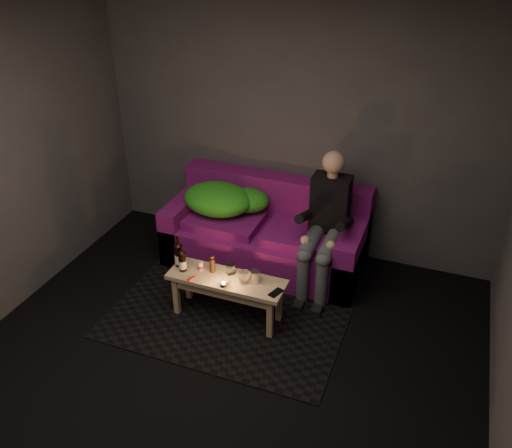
{
  "coord_description": "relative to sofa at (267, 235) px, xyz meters",
  "views": [
    {
      "loc": [
        1.39,
        -2.52,
        3.1
      ],
      "look_at": [
        -0.13,
        1.47,
        0.62
      ],
      "focal_mm": 38.0,
      "sensor_mm": 36.0,
      "label": 1
    }
  ],
  "objects": [
    {
      "name": "sofa",
      "position": [
        0.0,
        0.0,
        0.0
      ],
      "size": [
        1.92,
        0.87,
        0.83
      ],
      "color": "#710F5C",
      "rests_on": "floor"
    },
    {
      "name": "green_blanket",
      "position": [
        -0.46,
        -0.01,
        0.32
      ],
      "size": [
        0.85,
        0.58,
        0.29
      ],
      "color": "green",
      "rests_on": "sofa"
    },
    {
      "name": "tumbler_front",
      "position": [
        0.14,
        -0.96,
        0.17
      ],
      "size": [
        0.11,
        0.11,
        0.1
      ],
      "primitive_type": "cylinder",
      "rotation": [
        0.0,
        0.0,
        0.33
      ],
      "color": "white",
      "rests_on": "coffee_table"
    },
    {
      "name": "room",
      "position": [
        0.15,
        -1.35,
        1.34
      ],
      "size": [
        4.5,
        4.5,
        4.5
      ],
      "color": "silver",
      "rests_on": "ground"
    },
    {
      "name": "coffee_table",
      "position": [
        -0.02,
        -0.95,
        0.04
      ],
      "size": [
        1.02,
        0.33,
        0.42
      ],
      "rotation": [
        0.0,
        0.0,
        -0.0
      ],
      "color": "tan",
      "rests_on": "rug"
    },
    {
      "name": "person",
      "position": [
        0.61,
        -0.16,
        0.37
      ],
      "size": [
        0.35,
        0.8,
        1.28
      ],
      "color": "black",
      "rests_on": "sofa"
    },
    {
      "name": "tealight",
      "position": [
        0.01,
        -1.07,
        0.14
      ],
      "size": [
        0.06,
        0.06,
        0.04
      ],
      "color": "white",
      "rests_on": "coffee_table"
    },
    {
      "name": "smartphone",
      "position": [
        0.44,
        -1.0,
        0.12
      ],
      "size": [
        0.11,
        0.15,
        0.01
      ],
      "primitive_type": "cube",
      "rotation": [
        0.0,
        0.0,
        -0.35
      ],
      "color": "black",
      "rests_on": "coffee_table"
    },
    {
      "name": "beer_bottle_a",
      "position": [
        -0.48,
        -0.93,
        0.23
      ],
      "size": [
        0.07,
        0.07,
        0.3
      ],
      "color": "black",
      "rests_on": "coffee_table"
    },
    {
      "name": "tumbler_back",
      "position": [
        -0.01,
        -0.88,
        0.16
      ],
      "size": [
        0.1,
        0.1,
        0.09
      ],
      "primitive_type": "cylinder",
      "rotation": [
        0.0,
        0.0,
        -0.42
      ],
      "color": "white",
      "rests_on": "coffee_table"
    },
    {
      "name": "red_lighter",
      "position": [
        -0.29,
        -1.08,
        0.12
      ],
      "size": [
        0.05,
        0.08,
        0.01
      ],
      "primitive_type": "cube",
      "rotation": [
        0.0,
        0.0,
        -0.37
      ],
      "color": "red",
      "rests_on": "coffee_table"
    },
    {
      "name": "salt_shaker",
      "position": [
        -0.27,
        -0.93,
        0.16
      ],
      "size": [
        0.05,
        0.05,
        0.09
      ],
      "primitive_type": "cylinder",
      "rotation": [
        0.0,
        0.0,
        0.15
      ],
      "color": "silver",
      "rests_on": "coffee_table"
    },
    {
      "name": "rug",
      "position": [
        -0.02,
        -0.9,
        -0.29
      ],
      "size": [
        2.04,
        1.48,
        0.01
      ],
      "primitive_type": "cube",
      "rotation": [
        0.0,
        0.0,
        -0.0
      ],
      "color": "black",
      "rests_on": "floor"
    },
    {
      "name": "pepper_mill",
      "position": [
        -0.17,
        -0.91,
        0.18
      ],
      "size": [
        0.06,
        0.06,
        0.13
      ],
      "primitive_type": "cylinder",
      "rotation": [
        0.0,
        0.0,
        0.34
      ],
      "color": "black",
      "rests_on": "coffee_table"
    },
    {
      "name": "steel_cup",
      "position": [
        0.23,
        -0.92,
        0.17
      ],
      "size": [
        0.1,
        0.1,
        0.11
      ],
      "primitive_type": "cylinder",
      "rotation": [
        0.0,
        0.0,
        0.34
      ],
      "color": "silver",
      "rests_on": "coffee_table"
    },
    {
      "name": "floor",
      "position": [
        0.15,
        -1.82,
        -0.3
      ],
      "size": [
        4.5,
        4.5,
        0.0
      ],
      "primitive_type": "plane",
      "color": "black",
      "rests_on": "ground"
    },
    {
      "name": "beer_bottle_b",
      "position": [
        -0.41,
        -0.98,
        0.21
      ],
      "size": [
        0.07,
        0.07,
        0.26
      ],
      "color": "black",
      "rests_on": "coffee_table"
    }
  ]
}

